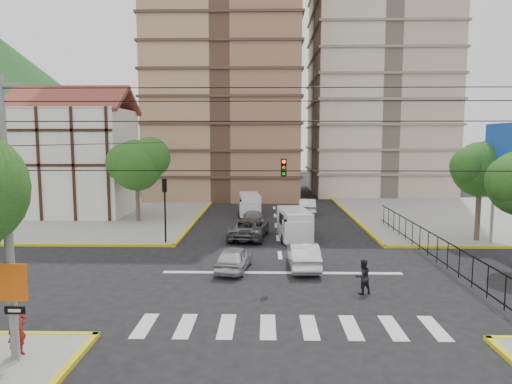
{
  "coord_description": "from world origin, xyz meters",
  "views": [
    {
      "loc": [
        -0.89,
        -22.92,
        7.2
      ],
      "look_at": [
        -1.5,
        4.85,
        4.0
      ],
      "focal_mm": 32.0,
      "sensor_mm": 36.0,
      "label": 1
    }
  ],
  "objects_px": {
    "van_right_lane": "(295,226)",
    "van_left_lane": "(249,205)",
    "district_sign": "(14,292)",
    "car_silver_front_left": "(234,258)",
    "pedestrian_crosswalk": "(363,277)",
    "pedestrian_sw_corner": "(17,330)",
    "traffic_light_nw": "(165,200)",
    "car_white_front_right": "(303,255)"
  },
  "relations": [
    {
      "from": "traffic_light_nw",
      "to": "van_left_lane",
      "type": "bearing_deg",
      "value": 66.12
    },
    {
      "from": "district_sign",
      "to": "car_white_front_right",
      "type": "distance_m",
      "value": 15.23
    },
    {
      "from": "van_left_lane",
      "to": "pedestrian_crosswalk",
      "type": "xyz_separation_m",
      "value": [
        6.1,
        -21.97,
        -0.18
      ]
    },
    {
      "from": "car_silver_front_left",
      "to": "pedestrian_crosswalk",
      "type": "height_order",
      "value": "pedestrian_crosswalk"
    },
    {
      "from": "district_sign",
      "to": "van_left_lane",
      "type": "bearing_deg",
      "value": 77.7
    },
    {
      "from": "van_right_lane",
      "to": "car_silver_front_left",
      "type": "relative_size",
      "value": 1.25
    },
    {
      "from": "traffic_light_nw",
      "to": "van_right_lane",
      "type": "distance_m",
      "value": 9.37
    },
    {
      "from": "car_white_front_right",
      "to": "pedestrian_sw_corner",
      "type": "bearing_deg",
      "value": 45.96
    },
    {
      "from": "van_right_lane",
      "to": "pedestrian_crosswalk",
      "type": "distance_m",
      "value": 11.82
    },
    {
      "from": "traffic_light_nw",
      "to": "car_white_front_right",
      "type": "height_order",
      "value": "traffic_light_nw"
    },
    {
      "from": "van_right_lane",
      "to": "car_white_front_right",
      "type": "height_order",
      "value": "van_right_lane"
    },
    {
      "from": "pedestrian_crosswalk",
      "to": "car_white_front_right",
      "type": "bearing_deg",
      "value": -81.66
    },
    {
      "from": "district_sign",
      "to": "car_silver_front_left",
      "type": "xyz_separation_m",
      "value": [
        6.15,
        10.91,
        -1.78
      ]
    },
    {
      "from": "van_left_lane",
      "to": "pedestrian_sw_corner",
      "type": "distance_m",
      "value": 29.48
    },
    {
      "from": "district_sign",
      "to": "pedestrian_crosswalk",
      "type": "distance_m",
      "value": 14.45
    },
    {
      "from": "car_silver_front_left",
      "to": "pedestrian_sw_corner",
      "type": "distance_m",
      "value": 12.3
    },
    {
      "from": "van_left_lane",
      "to": "pedestrian_sw_corner",
      "type": "bearing_deg",
      "value": -109.45
    },
    {
      "from": "van_left_lane",
      "to": "car_silver_front_left",
      "type": "height_order",
      "value": "van_left_lane"
    },
    {
      "from": "van_left_lane",
      "to": "car_silver_front_left",
      "type": "relative_size",
      "value": 1.2
    },
    {
      "from": "district_sign",
      "to": "pedestrian_sw_corner",
      "type": "bearing_deg",
      "value": 117.82
    },
    {
      "from": "car_silver_front_left",
      "to": "car_white_front_right",
      "type": "distance_m",
      "value": 3.89
    },
    {
      "from": "car_white_front_right",
      "to": "traffic_light_nw",
      "type": "bearing_deg",
      "value": -33.27
    },
    {
      "from": "district_sign",
      "to": "pedestrian_sw_corner",
      "type": "xyz_separation_m",
      "value": [
        -0.2,
        0.39,
        -1.43
      ]
    },
    {
      "from": "traffic_light_nw",
      "to": "pedestrian_crosswalk",
      "type": "xyz_separation_m",
      "value": [
        11.45,
        -9.89,
        -2.29
      ]
    },
    {
      "from": "van_left_lane",
      "to": "car_white_front_right",
      "type": "relative_size",
      "value": 1.06
    },
    {
      "from": "car_silver_front_left",
      "to": "van_left_lane",
      "type": "bearing_deg",
      "value": -82.62
    },
    {
      "from": "van_right_lane",
      "to": "van_left_lane",
      "type": "xyz_separation_m",
      "value": [
        -3.63,
        10.42,
        -0.04
      ]
    },
    {
      "from": "van_left_lane",
      "to": "car_white_front_right",
      "type": "height_order",
      "value": "van_left_lane"
    },
    {
      "from": "traffic_light_nw",
      "to": "car_silver_front_left",
      "type": "height_order",
      "value": "traffic_light_nw"
    },
    {
      "from": "pedestrian_sw_corner",
      "to": "pedestrian_crosswalk",
      "type": "bearing_deg",
      "value": -32.14
    },
    {
      "from": "van_right_lane",
      "to": "pedestrian_crosswalk",
      "type": "height_order",
      "value": "van_right_lane"
    },
    {
      "from": "district_sign",
      "to": "pedestrian_crosswalk",
      "type": "xyz_separation_m",
      "value": [
        12.45,
        7.15,
        -1.63
      ]
    },
    {
      "from": "traffic_light_nw",
      "to": "car_white_front_right",
      "type": "distance_m",
      "value": 10.93
    },
    {
      "from": "district_sign",
      "to": "van_left_lane",
      "type": "height_order",
      "value": "district_sign"
    },
    {
      "from": "district_sign",
      "to": "pedestrian_sw_corner",
      "type": "height_order",
      "value": "district_sign"
    },
    {
      "from": "district_sign",
      "to": "van_left_lane",
      "type": "distance_m",
      "value": 29.85
    },
    {
      "from": "van_left_lane",
      "to": "district_sign",
      "type": "bearing_deg",
      "value": -108.9
    },
    {
      "from": "car_white_front_right",
      "to": "pedestrian_sw_corner",
      "type": "relative_size",
      "value": 2.56
    },
    {
      "from": "van_left_lane",
      "to": "traffic_light_nw",
      "type": "bearing_deg",
      "value": -120.48
    },
    {
      "from": "district_sign",
      "to": "car_white_front_right",
      "type": "bearing_deg",
      "value": 48.54
    },
    {
      "from": "van_left_lane",
      "to": "pedestrian_crosswalk",
      "type": "distance_m",
      "value": 22.8
    },
    {
      "from": "van_right_lane",
      "to": "car_silver_front_left",
      "type": "height_order",
      "value": "van_right_lane"
    }
  ]
}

